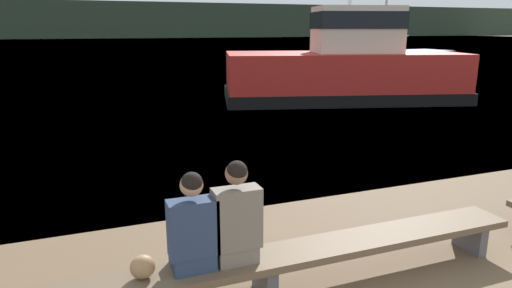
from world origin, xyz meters
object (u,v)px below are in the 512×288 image
tugboat_red (345,71)px  shopping_bag (143,267)px  person_left (193,228)px  person_right (236,218)px  moored_sailboat (388,61)px  bench_main (265,263)px

tugboat_red → shopping_bag: bearing=156.4°
person_left → person_right: size_ratio=0.94×
shopping_bag → moored_sailboat: (17.25, 19.44, 0.10)m
person_right → bench_main: bearing=0.8°
bench_main → shopping_bag: (-1.20, 0.02, 0.20)m
person_right → tugboat_red: tugboat_red is taller
moored_sailboat → bench_main: bearing=135.5°
person_left → tugboat_red: tugboat_red is taller
bench_main → moored_sailboat: moored_sailboat is taller
person_left → person_right: bearing=-0.1°
person_left → tugboat_red: size_ratio=0.11×
moored_sailboat → person_left: bearing=134.2°
shopping_bag → moored_sailboat: size_ratio=0.03×
person_right → shopping_bag: 0.97m
bench_main → moored_sailboat: (16.05, 19.45, 0.30)m
person_left → moored_sailboat: moored_sailboat is taller
person_left → shopping_bag: 0.57m
person_left → shopping_bag: person_left is taller
tugboat_red → moored_sailboat: moored_sailboat is taller
person_left → shopping_bag: (-0.47, 0.02, -0.32)m
tugboat_red → moored_sailboat: 12.01m
tugboat_red → moored_sailboat: (8.39, 8.59, -0.43)m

